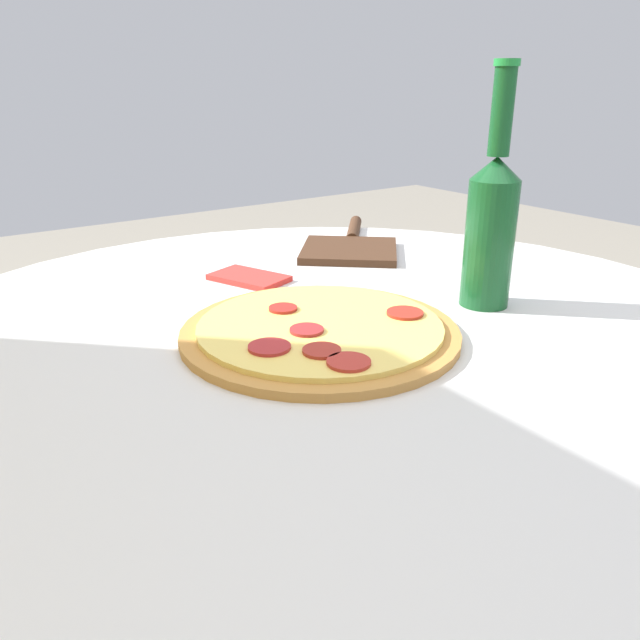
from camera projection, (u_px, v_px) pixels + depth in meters
table at (331, 471)px, 0.78m from camera, size 1.08×1.08×0.71m
pizza at (320, 330)px, 0.70m from camera, size 0.31×0.31×0.02m
beer_bottle at (491, 222)px, 0.76m from camera, size 0.06×0.06×0.29m
pizza_paddle at (350, 246)px, 1.06m from camera, size 0.29×0.27×0.02m
napkin at (249, 278)px, 0.89m from camera, size 0.12×0.10×0.01m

